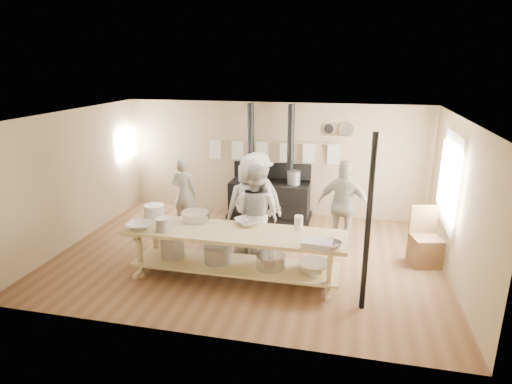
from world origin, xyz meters
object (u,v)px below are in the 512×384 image
stove (269,196)px  roasting_pan (317,244)px  cook_left (256,214)px  cook_center (252,207)px  cook_far_left (184,193)px  chair (425,248)px  cook_by_window (258,195)px  prep_table (234,250)px  cook_right (344,206)px

stove → roasting_pan: bearing=-67.9°
roasting_pan → cook_left: bearing=137.5°
cook_center → cook_far_left: bearing=-53.8°
cook_far_left → cook_center: (1.75, -1.10, 0.20)m
chair → cook_by_window: bearing=156.3°
cook_left → cook_by_window: cook_left is taller
cook_far_left → cook_by_window: 1.64m
cook_center → roasting_pan: size_ratio=4.42×
prep_table → cook_center: size_ratio=1.86×
cook_far_left → chair: bearing=175.7°
roasting_pan → chair: bearing=41.8°
chair → cook_left: bearing=177.0°
cook_by_window → chair: size_ratio=1.71×
prep_table → cook_right: 2.37m
cook_center → cook_by_window: (-0.12, 0.97, -0.09)m
cook_center → roasting_pan: (1.26, -1.22, -0.07)m
prep_table → roasting_pan: 1.45m
cook_right → cook_by_window: 1.74m
chair → cook_right: bearing=153.4°
cook_center → chair: size_ratio=1.87×
prep_table → cook_center: bearing=83.6°
prep_table → cook_by_window: (-0.02, 1.85, 0.36)m
cook_far_left → cook_by_window: cook_by_window is taller
cook_far_left → cook_left: size_ratio=0.85×
stove → prep_table: 3.02m
cook_left → chair: cook_left is taller
cook_far_left → cook_left: 2.24m
roasting_pan → cook_right: bearing=80.2°
chair → stove: bearing=137.7°
prep_table → cook_far_left: size_ratio=2.33×
cook_left → chair: size_ratio=1.76×
cook_by_window → cook_right: bearing=12.6°
chair → roasting_pan: size_ratio=2.36×
cook_by_window → cook_far_left: bearing=-164.3°
stove → chair: 3.61m
stove → cook_far_left: (-1.66, -1.03, 0.25)m
cook_center → cook_right: bearing=-177.0°
cook_by_window → stove: bearing=109.3°
cook_far_left → roasting_pan: size_ratio=3.53×
cook_by_window → chair: bearing=10.1°
roasting_pan → cook_by_window: bearing=122.4°
prep_table → cook_center: cook_center is taller
cook_far_left → chair: 4.88m
chair → cook_far_left: bearing=158.2°
cook_far_left → cook_by_window: (1.63, -0.13, 0.11)m
cook_center → cook_right: size_ratio=1.11×
cook_by_window → cook_left: bearing=-58.3°
stove → cook_right: stove is taller
cook_far_left → roasting_pan: cook_far_left is taller
chair → roasting_pan: chair is taller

